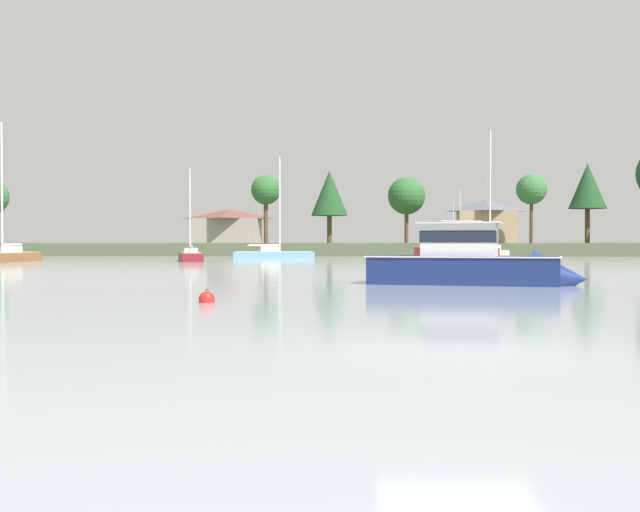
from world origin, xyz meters
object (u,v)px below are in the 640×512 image
(sailboat_cream, at_px, (491,256))
(sailboat_skyblue, at_px, (273,256))
(cruiser_navy, at_px, (481,270))
(sailboat_maroon, at_px, (191,259))
(cruiser_red, at_px, (449,255))
(mooring_buoy_red, at_px, (207,299))
(sailboat_wood, at_px, (7,259))

(sailboat_cream, bearing_deg, sailboat_skyblue, -177.26)
(cruiser_navy, relative_size, sailboat_maroon, 1.03)
(cruiser_navy, height_order, sailboat_skyblue, sailboat_skyblue)
(sailboat_skyblue, bearing_deg, cruiser_red, -49.83)
(sailboat_skyblue, distance_m, sailboat_maroon, 13.12)
(mooring_buoy_red, bearing_deg, sailboat_wood, 122.60)
(sailboat_skyblue, xyz_separation_m, sailboat_maroon, (-5.43, -11.95, -0.03))
(sailboat_wood, xyz_separation_m, sailboat_skyblue, (19.86, 15.62, -0.02))
(cruiser_navy, xyz_separation_m, cruiser_red, (1.16, 27.68, 0.14))
(cruiser_navy, distance_m, sailboat_maroon, 39.89)
(sailboat_maroon, bearing_deg, cruiser_navy, -59.76)
(mooring_buoy_red, bearing_deg, cruiser_red, 75.22)
(sailboat_cream, bearing_deg, sailboat_maroon, -154.37)
(sailboat_wood, distance_m, cruiser_red, 35.81)
(cruiser_navy, bearing_deg, sailboat_skyblue, 107.53)
(cruiser_navy, xyz_separation_m, sailboat_skyblue, (-14.66, 46.41, -0.34))
(sailboat_skyblue, relative_size, cruiser_red, 0.94)
(mooring_buoy_red, bearing_deg, sailboat_maroon, 104.52)
(sailboat_wood, bearing_deg, cruiser_navy, -41.74)
(sailboat_cream, xyz_separation_m, mooring_buoy_red, (-15.65, -57.05, -0.19))
(sailboat_maroon, bearing_deg, sailboat_wood, -165.74)
(sailboat_wood, bearing_deg, cruiser_red, -5.00)
(mooring_buoy_red, bearing_deg, sailboat_cream, 74.66)
(cruiser_navy, xyz_separation_m, sailboat_wood, (-34.52, 30.79, -0.32))
(sailboat_wood, xyz_separation_m, cruiser_red, (35.67, -3.12, 0.46))
(sailboat_maroon, relative_size, mooring_buoy_red, 16.78)
(cruiser_red, bearing_deg, sailboat_wood, 175.00)
(mooring_buoy_red, bearing_deg, sailboat_skyblue, 96.10)
(sailboat_wood, relative_size, sailboat_maroon, 1.41)
(cruiser_navy, relative_size, cruiser_red, 0.76)
(sailboat_cream, xyz_separation_m, sailboat_wood, (-41.49, -16.65, -0.02))
(sailboat_cream, bearing_deg, cruiser_red, -106.40)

